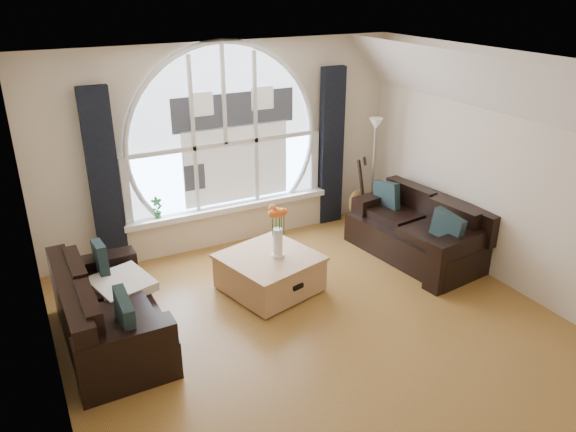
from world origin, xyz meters
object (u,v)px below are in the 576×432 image
object	(u,v)px
floor_lamp	(373,172)
coffee_chest	(270,271)
potted_plant	(157,208)
guitar	(358,190)
sofa_right	(416,228)
vase_flowers	(278,226)
sofa_left	(110,308)

from	to	relation	value
floor_lamp	coffee_chest	bearing A→B (deg)	-153.91
coffee_chest	potted_plant	bearing A→B (deg)	107.00
floor_lamp	potted_plant	xyz separation A→B (m)	(-3.10, 0.38, -0.11)
floor_lamp	guitar	xyz separation A→B (m)	(-0.17, 0.10, -0.27)
sofa_right	potted_plant	distance (m)	3.38
vase_flowers	guitar	bearing A→B (deg)	32.39
vase_flowers	sofa_left	bearing A→B (deg)	-175.69
sofa_right	floor_lamp	bearing A→B (deg)	77.49
sofa_right	coffee_chest	size ratio (longest dim) A/B	1.82
sofa_right	floor_lamp	world-z (taller)	floor_lamp
guitar	potted_plant	xyz separation A→B (m)	(-2.93, 0.28, 0.16)
coffee_chest	guitar	bearing A→B (deg)	15.04
sofa_right	guitar	xyz separation A→B (m)	(-0.07, 1.26, 0.13)
sofa_left	potted_plant	world-z (taller)	potted_plant
sofa_left	sofa_right	world-z (taller)	sofa_right
vase_flowers	guitar	size ratio (longest dim) A/B	0.66
sofa_right	guitar	size ratio (longest dim) A/B	1.70
potted_plant	sofa_right	bearing A→B (deg)	-27.22
sofa_left	sofa_right	xyz separation A→B (m)	(3.94, 0.11, 0.00)
sofa_right	coffee_chest	xyz separation A→B (m)	(-2.08, 0.09, -0.16)
coffee_chest	vase_flowers	size ratio (longest dim) A/B	1.42
vase_flowers	floor_lamp	world-z (taller)	floor_lamp
sofa_right	floor_lamp	xyz separation A→B (m)	(0.11, 1.16, 0.40)
vase_flowers	sofa_right	bearing A→B (deg)	-1.00
vase_flowers	potted_plant	xyz separation A→B (m)	(-0.99, 1.50, -0.14)
sofa_left	floor_lamp	bearing A→B (deg)	16.49
coffee_chest	floor_lamp	world-z (taller)	floor_lamp
guitar	vase_flowers	bearing A→B (deg)	-164.52
sofa_left	floor_lamp	xyz separation A→B (m)	(4.05, 1.27, 0.40)
coffee_chest	guitar	world-z (taller)	guitar
floor_lamp	potted_plant	bearing A→B (deg)	173.10
coffee_chest	floor_lamp	distance (m)	2.50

